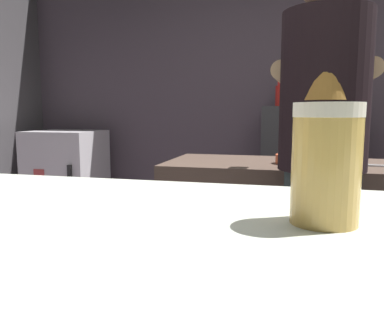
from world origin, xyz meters
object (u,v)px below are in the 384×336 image
object	(u,v)px
mini_fridge	(67,185)
mixing_bowl	(293,159)
bottle_soy	(352,96)
bottle_vinegar	(327,97)
chefs_knife	(377,166)
bartender	(322,147)
pint_glass_near	(326,164)
bottle_olive_oil	(301,97)
bottle_hot_sauce	(279,95)

from	to	relation	value
mini_fridge	mixing_bowl	size ratio (longest dim) A/B	5.79
mini_fridge	bottle_soy	world-z (taller)	bottle_soy
bottle_vinegar	bottle_soy	bearing A→B (deg)	-0.75
mini_fridge	bottle_vinegar	bearing A→B (deg)	6.74
mixing_bowl	chefs_knife	xyz separation A→B (m)	(0.39, -0.01, -0.02)
bartender	pint_glass_near	size ratio (longest dim) A/B	13.69
mini_fridge	bottle_olive_oil	xyz separation A→B (m)	(2.04, 0.07, 0.77)
bottle_vinegar	bottle_soy	size ratio (longest dim) A/B	0.96
chefs_knife	pint_glass_near	distance (m)	1.66
pint_glass_near	bartender	bearing A→B (deg)	86.60
mini_fridge	bottle_soy	bearing A→B (deg)	6.17
bartender	bottle_soy	xyz separation A→B (m)	(0.32, 1.80, 0.26)
mixing_bowl	mini_fridge	bearing A→B (deg)	150.68
bartender	chefs_knife	world-z (taller)	bartender
bartender	pint_glass_near	world-z (taller)	bartender
mini_fridge	bottle_hot_sauce	world-z (taller)	bottle_hot_sauce
bartender	bottle_soy	world-z (taller)	bartender
mini_fridge	bottle_vinegar	size ratio (longest dim) A/B	4.96
mini_fridge	chefs_knife	bearing A→B (deg)	-25.26
bottle_hot_sauce	mini_fridge	bearing A→B (deg)	-173.87
bottle_hot_sauce	mixing_bowl	bearing A→B (deg)	-84.29
pint_glass_near	bottle_olive_oil	world-z (taller)	bottle_olive_oil
bartender	bottle_hot_sauce	size ratio (longest dim) A/B	7.19
bottle_hot_sauce	bottle_soy	world-z (taller)	bottle_hot_sauce
bottle_hot_sauce	bottle_vinegar	bearing A→B (deg)	9.68
bottle_vinegar	bottle_soy	xyz separation A→B (m)	(0.18, -0.00, 0.00)
mini_fridge	bottle_olive_oil	bearing A→B (deg)	2.00
mini_fridge	bottle_vinegar	distance (m)	2.39
mini_fridge	mixing_bowl	bearing A→B (deg)	-29.32
bottle_soy	bottle_vinegar	bearing A→B (deg)	179.25
bartender	mixing_bowl	bearing A→B (deg)	17.68
bartender	bottle_soy	distance (m)	1.84
mixing_bowl	chefs_knife	size ratio (longest dim) A/B	0.71
mini_fridge	chefs_knife	size ratio (longest dim) A/B	4.09
bartender	bottle_hot_sauce	xyz separation A→B (m)	(-0.25, 1.73, 0.28)
mini_fridge	bottle_vinegar	world-z (taller)	bottle_vinegar
bottle_hot_sauce	bottle_olive_oil	xyz separation A→B (m)	(0.17, -0.13, -0.03)
mini_fridge	bartender	xyz separation A→B (m)	(2.11, -1.53, 0.52)
mixing_bowl	bottle_olive_oil	world-z (taller)	bottle_olive_oil
pint_glass_near	bottle_olive_oil	bearing A→B (deg)	90.05
mini_fridge	chefs_knife	world-z (taller)	mini_fridge
mixing_bowl	chefs_knife	bearing A→B (deg)	-0.95
bottle_vinegar	bartender	bearing A→B (deg)	-94.36
pint_glass_near	mini_fridge	bearing A→B (deg)	126.65
bartender	bottle_vinegar	world-z (taller)	bartender
bartender	bottle_olive_oil	distance (m)	1.63
mini_fridge	mixing_bowl	distance (m)	2.33
bottle_vinegar	mixing_bowl	bearing A→B (deg)	-100.23
mini_fridge	bottle_soy	size ratio (longest dim) A/B	4.77
chefs_knife	bottle_soy	distance (m)	1.44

